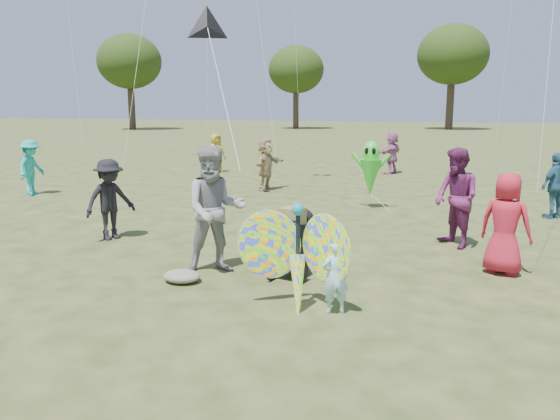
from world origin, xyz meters
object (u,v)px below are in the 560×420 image
object	(u,v)px
crowd_g	(216,153)
crowd_e	(456,198)
adult_man	(215,210)
crowd_i	(31,167)
butterfly_kite	(298,259)
alien_kite	(371,171)
crowd_d	(266,164)
child_girl	(335,277)
jogging_stroller	(294,237)
crowd_b	(110,200)
crowd_c	(556,186)
crowd_j	(392,153)
crowd_a	(506,224)

from	to	relation	value
crowd_g	crowd_e	bearing A→B (deg)	-99.87
adult_man	crowd_i	distance (m)	9.93
butterfly_kite	alien_kite	size ratio (longest dim) A/B	1.00
crowd_d	child_girl	bearing A→B (deg)	-144.65
crowd_e	jogging_stroller	xyz separation A→B (m)	(-2.42, -2.55, -0.32)
child_girl	adult_man	bearing A→B (deg)	-55.19
child_girl	alien_kite	bearing A→B (deg)	-112.23
crowd_d	crowd_i	bearing A→B (deg)	125.91
crowd_b	jogging_stroller	xyz separation A→B (m)	(4.11, -1.15, -0.19)
adult_man	butterfly_kite	world-z (taller)	adult_man
crowd_d	alien_kite	world-z (taller)	alien_kite
crowd_c	jogging_stroller	distance (m)	7.59
crowd_g	butterfly_kite	xyz separation A→B (m)	(6.95, -13.20, -0.08)
crowd_g	crowd_d	bearing A→B (deg)	-102.28
crowd_c	crowd_i	distance (m)	14.25
child_girl	butterfly_kite	xyz separation A→B (m)	(-0.50, 0.02, 0.20)
child_girl	crowd_i	distance (m)	12.40
crowd_j	adult_man	bearing A→B (deg)	17.60
child_girl	crowd_a	distance (m)	3.32
child_girl	crowd_b	size ratio (longest dim) A/B	0.60
crowd_a	crowd_e	bearing A→B (deg)	-42.71
butterfly_kite	crowd_a	bearing A→B (deg)	41.88
crowd_c	crowd_i	xyz separation A→B (m)	(-14.23, -0.79, 0.04)
crowd_a	crowd_g	world-z (taller)	crowd_a
child_girl	adult_man	world-z (taller)	adult_man
crowd_e	crowd_j	distance (m)	11.02
child_girl	butterfly_kite	bearing A→B (deg)	-28.54
crowd_b	crowd_i	bearing A→B (deg)	81.06
adult_man	crowd_e	bearing A→B (deg)	7.42
crowd_b	crowd_c	distance (m)	10.03
jogging_stroller	adult_man	bearing A→B (deg)	-156.28
crowd_d	crowd_i	xyz separation A→B (m)	(-6.38, -2.85, -0.00)
crowd_c	crowd_j	world-z (taller)	crowd_j
crowd_d	crowd_i	distance (m)	6.99
crowd_b	crowd_e	distance (m)	6.68
crowd_c	crowd_d	world-z (taller)	crowd_d
adult_man	crowd_c	xyz separation A→B (m)	(5.92, 6.21, -0.23)
crowd_g	alien_kite	distance (m)	9.04
alien_kite	crowd_b	bearing A→B (deg)	-133.08
adult_man	crowd_d	xyz separation A→B (m)	(-1.94, 8.27, -0.20)
crowd_e	crowd_i	bearing A→B (deg)	-137.39
crowd_j	crowd_i	bearing A→B (deg)	-26.56
jogging_stroller	butterfly_kite	size ratio (longest dim) A/B	0.64
crowd_d	crowd_e	xyz separation A→B (m)	(5.59, -5.49, 0.12)
butterfly_kite	crowd_c	bearing A→B (deg)	60.09
crowd_c	crowd_d	xyz separation A→B (m)	(-7.85, 2.06, 0.04)
adult_man	crowd_g	size ratio (longest dim) A/B	1.33
child_girl	crowd_c	world-z (taller)	crowd_c
crowd_a	crowd_e	xyz separation A→B (m)	(-0.73, 1.51, 0.12)
crowd_j	alien_kite	size ratio (longest dim) A/B	0.93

